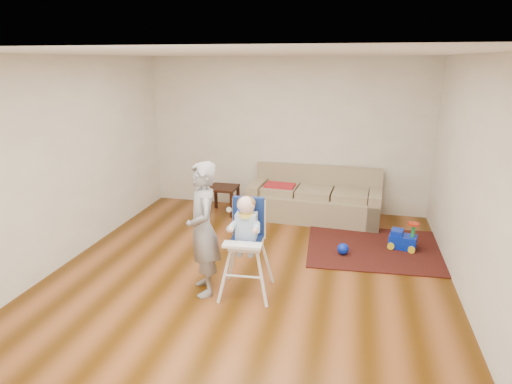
% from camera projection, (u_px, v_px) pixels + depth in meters
% --- Properties ---
extents(ground, '(5.50, 5.50, 0.00)m').
position_uv_depth(ground, '(249.00, 276.00, 5.44)').
color(ground, '#492805').
rests_on(ground, ground).
extents(room_envelope, '(5.04, 5.52, 2.72)m').
position_uv_depth(room_envelope, '(258.00, 123.00, 5.37)').
color(room_envelope, beige).
rests_on(room_envelope, ground).
extents(sofa, '(2.26, 1.03, 0.85)m').
position_uv_depth(sofa, '(315.00, 194.00, 7.33)').
color(sofa, '#9B8D69').
rests_on(sofa, ground).
extents(side_table, '(0.49, 0.49, 0.49)m').
position_uv_depth(side_table, '(223.00, 200.00, 7.63)').
color(side_table, black).
rests_on(side_table, ground).
extents(area_rug, '(2.16, 1.68, 0.02)m').
position_uv_depth(area_rug, '(380.00, 248.00, 6.22)').
color(area_rug, black).
rests_on(area_rug, ground).
extents(ride_on_toy, '(0.42, 0.34, 0.41)m').
position_uv_depth(ride_on_toy, '(403.00, 235.00, 6.16)').
color(ride_on_toy, '#0825C4').
rests_on(ride_on_toy, area_rug).
extents(toy_ball, '(0.16, 0.16, 0.16)m').
position_uv_depth(toy_ball, '(343.00, 249.00, 5.99)').
color(toy_ball, '#0825C4').
rests_on(toy_ball, area_rug).
extents(high_chair, '(0.59, 0.59, 1.20)m').
position_uv_depth(high_chair, '(246.00, 247.00, 4.89)').
color(high_chair, white).
rests_on(high_chair, ground).
extents(adult, '(0.60, 0.68, 1.57)m').
position_uv_depth(adult, '(203.00, 229.00, 4.86)').
color(adult, gray).
rests_on(adult, ground).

